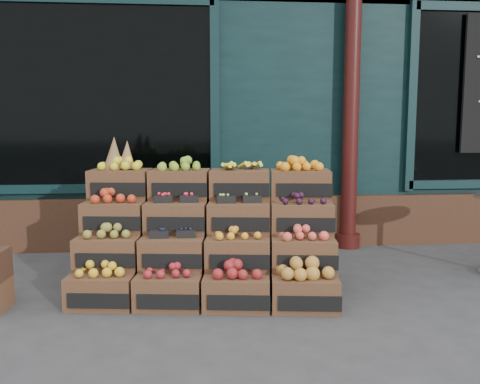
{
  "coord_description": "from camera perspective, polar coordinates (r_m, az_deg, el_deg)",
  "views": [
    {
      "loc": [
        -0.64,
        -3.95,
        1.47
      ],
      "look_at": [
        -0.2,
        0.7,
        0.85
      ],
      "focal_mm": 40.0,
      "sensor_mm": 36.0,
      "label": 1
    }
  ],
  "objects": [
    {
      "name": "ground",
      "position": [
        4.27,
        3.65,
        -12.62
      ],
      "size": [
        60.0,
        60.0,
        0.0
      ],
      "primitive_type": "plane",
      "color": "#3A3A3C",
      "rests_on": "ground"
    },
    {
      "name": "shop_facade",
      "position": [
        9.13,
        -1.39,
        13.38
      ],
      "size": [
        12.0,
        6.24,
        4.8
      ],
      "color": "black",
      "rests_on": "ground"
    },
    {
      "name": "crate_display",
      "position": [
        4.66,
        -3.53,
        -5.56
      ],
      "size": [
        2.25,
        1.31,
        1.34
      ],
      "rotation": [
        0.0,
        0.0,
        -0.13
      ],
      "color": "#553521",
      "rests_on": "ground"
    },
    {
      "name": "shopkeeper",
      "position": [
        6.88,
        -10.95,
        4.38
      ],
      "size": [
        0.89,
        0.67,
        2.21
      ],
      "primitive_type": "imported",
      "rotation": [
        0.0,
        0.0,
        3.34
      ],
      "color": "#185527",
      "rests_on": "ground"
    }
  ]
}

